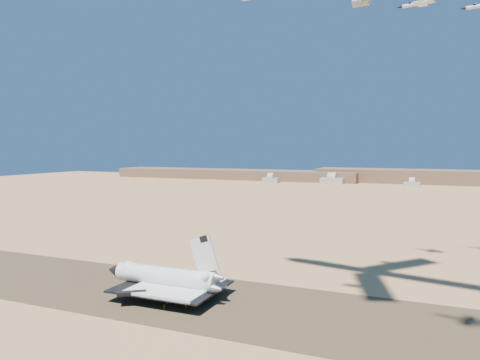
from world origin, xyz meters
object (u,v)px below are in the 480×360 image
at_px(shuttle, 165,279).
at_px(crew_c, 186,307).
at_px(crew_a, 168,301).
at_px(crew_b, 164,307).
at_px(chase_jet_d, 417,4).

relative_size(shuttle, crew_c, 25.78).
xyz_separation_m(crew_a, crew_c, (7.50, -2.04, 0.03)).
relative_size(crew_a, crew_c, 0.97).
distance_m(crew_a, crew_c, 7.77).
bearing_deg(crew_b, crew_a, -13.45).
height_order(crew_c, chase_jet_d, chase_jet_d).
height_order(shuttle, chase_jet_d, chase_jet_d).
distance_m(shuttle, crew_b, 13.37).
xyz_separation_m(crew_a, chase_jet_d, (66.19, 68.25, 100.54)).
bearing_deg(shuttle, chase_jet_d, 40.59).
bearing_deg(crew_a, crew_c, -120.64).
bearing_deg(crew_b, chase_jet_d, -75.26).
distance_m(shuttle, crew_a, 9.28).
xyz_separation_m(crew_b, chase_jet_d, (64.58, 72.65, 100.58)).
height_order(crew_a, crew_b, crew_a).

